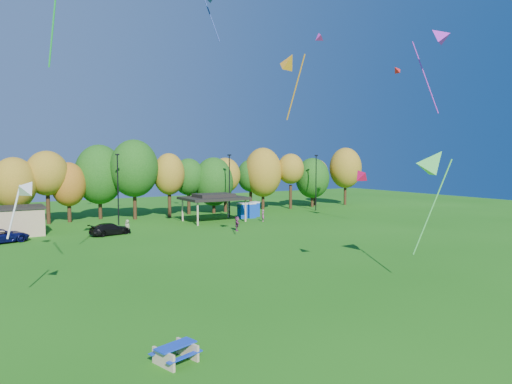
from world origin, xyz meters
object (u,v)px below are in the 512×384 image
car_c (1,236)px  porta_potties (249,210)px  car_d (110,229)px  picnic_table (176,352)px

car_c → porta_potties: bearing=-97.6°
porta_potties → car_d: bearing=-166.9°
picnic_table → porta_potties: bearing=39.0°
porta_potties → car_d: 21.42m
picnic_table → car_c: car_c is taller
car_c → car_d: bearing=-109.2°
picnic_table → car_c: bearing=81.6°
car_c → car_d: car_c is taller
porta_potties → car_c: size_ratio=0.73×
porta_potties → car_d: size_ratio=0.82×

